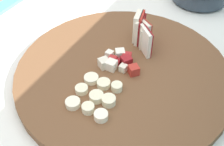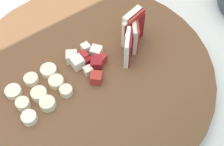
{
  "view_description": "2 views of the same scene",
  "coord_description": "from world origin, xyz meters",
  "px_view_note": "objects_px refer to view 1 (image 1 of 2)",
  "views": [
    {
      "loc": [
        0.28,
        0.24,
        1.3
      ],
      "look_at": [
        -0.06,
        0.05,
        0.93
      ],
      "focal_mm": 45.75,
      "sensor_mm": 36.0,
      "label": 1
    },
    {
      "loc": [
        0.05,
        0.34,
        1.37
      ],
      "look_at": [
        -0.13,
        0.09,
        0.92
      ],
      "focal_mm": 51.26,
      "sensor_mm": 36.0,
      "label": 2
    }
  ],
  "objects_px": {
    "apple_wedge_fan": "(141,32)",
    "apple_dice_pile": "(119,62)",
    "cutting_board": "(123,73)",
    "banana_slice_rows": "(96,96)"
  },
  "relations": [
    {
      "from": "cutting_board",
      "to": "apple_wedge_fan",
      "type": "bearing_deg",
      "value": -176.55
    },
    {
      "from": "banana_slice_rows",
      "to": "apple_dice_pile",
      "type": "bearing_deg",
      "value": -177.0
    },
    {
      "from": "cutting_board",
      "to": "apple_wedge_fan",
      "type": "distance_m",
      "value": 0.11
    },
    {
      "from": "apple_wedge_fan",
      "to": "banana_slice_rows",
      "type": "height_order",
      "value": "apple_wedge_fan"
    },
    {
      "from": "cutting_board",
      "to": "apple_dice_pile",
      "type": "height_order",
      "value": "apple_dice_pile"
    },
    {
      "from": "apple_dice_pile",
      "to": "apple_wedge_fan",
      "type": "bearing_deg",
      "value": 174.4
    },
    {
      "from": "apple_dice_pile",
      "to": "banana_slice_rows",
      "type": "height_order",
      "value": "apple_dice_pile"
    },
    {
      "from": "cutting_board",
      "to": "banana_slice_rows",
      "type": "relative_size",
      "value": 4.56
    },
    {
      "from": "cutting_board",
      "to": "apple_dice_pile",
      "type": "relative_size",
      "value": 4.96
    },
    {
      "from": "apple_wedge_fan",
      "to": "apple_dice_pile",
      "type": "relative_size",
      "value": 0.86
    }
  ]
}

